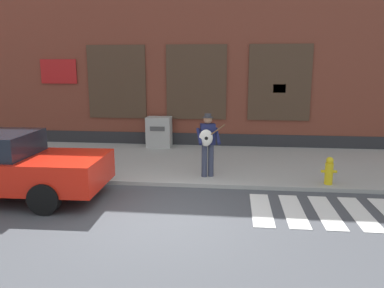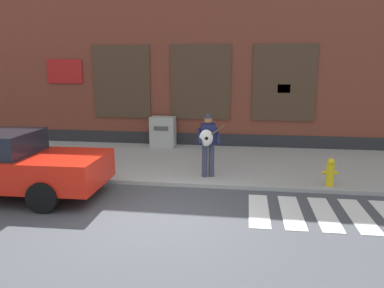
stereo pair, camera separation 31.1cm
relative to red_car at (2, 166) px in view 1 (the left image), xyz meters
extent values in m
plane|color=#424449|center=(3.85, -0.67, -0.77)|extent=(160.00, 160.00, 0.00)
cube|color=#9E9E99|center=(3.85, 3.61, -0.72)|extent=(28.00, 4.79, 0.10)
cube|color=brown|center=(3.85, 8.00, 3.94)|extent=(28.00, 4.00, 9.42)
cube|color=#28282B|center=(3.85, 5.98, -0.50)|extent=(28.00, 0.04, 0.55)
cube|color=#473323|center=(0.87, 5.97, 1.66)|extent=(2.20, 0.06, 2.69)
cube|color=black|center=(0.87, 5.96, 1.66)|extent=(2.08, 0.03, 2.57)
cube|color=#473323|center=(3.85, 5.97, 1.66)|extent=(2.20, 0.06, 2.69)
cube|color=black|center=(3.85, 5.96, 1.66)|extent=(2.08, 0.03, 2.57)
cube|color=#473323|center=(6.83, 5.97, 1.66)|extent=(2.20, 0.06, 2.69)
cube|color=black|center=(6.83, 5.96, 1.66)|extent=(2.08, 0.03, 2.57)
cube|color=red|center=(-1.37, 5.96, 2.05)|extent=(1.40, 0.04, 0.90)
cube|color=yellow|center=(6.83, 5.95, 1.46)|extent=(0.44, 0.02, 0.30)
cube|color=silver|center=(5.86, -0.08, -0.76)|extent=(0.42, 1.90, 0.01)
cube|color=silver|center=(6.53, -0.08, -0.76)|extent=(0.42, 1.90, 0.01)
cube|color=silver|center=(7.20, -0.08, -0.76)|extent=(0.42, 1.90, 0.01)
cube|color=silver|center=(7.87, -0.08, -0.76)|extent=(0.42, 1.90, 0.01)
cube|color=red|center=(0.05, 0.00, -0.10)|extent=(4.65, 1.97, 0.68)
cube|color=silver|center=(2.30, 0.64, -0.03)|extent=(0.07, 0.24, 0.12)
cube|color=silver|center=(2.33, -0.50, -0.03)|extent=(0.07, 0.24, 0.12)
cylinder|color=black|center=(1.36, 0.91, -0.44)|extent=(0.67, 0.26, 0.66)
cylinder|color=black|center=(1.41, -0.83, -0.44)|extent=(0.67, 0.26, 0.66)
cylinder|color=#33384C|center=(4.65, 1.95, -0.23)|extent=(0.15, 0.15, 0.88)
cylinder|color=#33384C|center=(4.48, 1.88, -0.23)|extent=(0.15, 0.15, 0.88)
cube|color=#191E47|center=(4.57, 1.92, 0.48)|extent=(0.42, 0.31, 0.55)
sphere|color=#9E7051|center=(4.57, 1.92, 0.87)|extent=(0.22, 0.22, 0.22)
cylinder|color=#333338|center=(4.57, 1.92, 0.93)|extent=(0.27, 0.28, 0.02)
cylinder|color=#333338|center=(4.57, 1.92, 0.98)|extent=(0.18, 0.18, 0.09)
cylinder|color=#191E47|center=(4.82, 1.89, 0.44)|extent=(0.21, 0.52, 0.39)
cylinder|color=#191E47|center=(4.36, 1.77, 0.44)|extent=(0.21, 0.52, 0.39)
ellipsoid|color=silver|center=(4.53, 1.73, 0.42)|extent=(0.38, 0.21, 0.44)
cylinder|color=black|center=(4.55, 1.67, 0.42)|extent=(0.09, 0.03, 0.09)
cylinder|color=brown|center=(4.79, 1.77, 0.60)|extent=(0.47, 0.15, 0.34)
cube|color=#ADADA8|center=(2.53, 5.55, -0.12)|extent=(0.89, 0.61, 1.10)
cube|color=#4C4C4C|center=(2.53, 5.24, 0.05)|extent=(0.53, 0.02, 0.16)
cylinder|color=gold|center=(7.62, 1.57, -0.39)|extent=(0.20, 0.20, 0.55)
sphere|color=gold|center=(7.62, 1.57, -0.06)|extent=(0.18, 0.18, 0.18)
cylinder|color=gold|center=(7.48, 1.57, -0.34)|extent=(0.10, 0.07, 0.07)
cylinder|color=gold|center=(7.76, 1.57, -0.34)|extent=(0.10, 0.07, 0.07)
camera|label=1|loc=(5.24, -7.73, 2.20)|focal=35.00mm
camera|label=2|loc=(5.55, -7.69, 2.20)|focal=35.00mm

